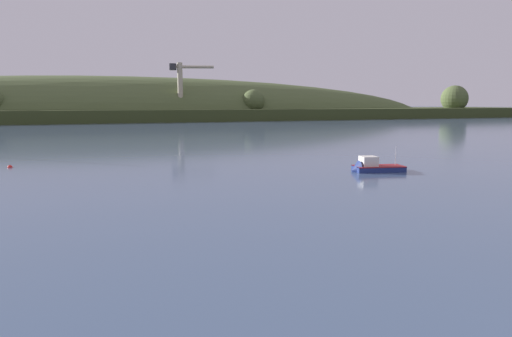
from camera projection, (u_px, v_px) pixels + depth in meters
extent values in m
cube|color=#35401E|center=(125.00, 115.00, 186.99)|extent=(409.05, 83.81, 4.64)
ellipsoid|color=#4C5B33|center=(116.00, 119.00, 202.48)|extent=(329.30, 90.48, 37.53)
sphere|color=#4C5B33|center=(254.00, 101.00, 196.66)|extent=(9.80, 9.80, 9.80)
sphere|color=#4C5B33|center=(454.00, 99.00, 234.18)|extent=(13.40, 13.40, 13.40)
cube|color=#4C4C51|center=(181.00, 118.00, 186.81)|extent=(6.07, 6.07, 2.00)
cylinder|color=#BCB293|center=(180.00, 89.00, 185.14)|extent=(2.13, 2.13, 21.25)
cylinder|color=#BCB293|center=(195.00, 67.00, 184.26)|extent=(14.49, 6.64, 1.17)
cube|color=#333338|center=(173.00, 67.00, 183.68)|extent=(3.34, 3.66, 2.55)
cube|color=navy|center=(379.00, 170.00, 50.01)|extent=(5.81, 3.79, 0.92)
cone|color=navy|center=(355.00, 170.00, 49.60)|extent=(1.40, 2.27, 2.12)
cube|color=maroon|center=(379.00, 166.00, 49.95)|extent=(5.83, 3.83, 0.08)
cube|color=silver|center=(369.00, 161.00, 49.68)|extent=(2.08, 2.10, 1.05)
cube|color=#192833|center=(362.00, 160.00, 49.54)|extent=(0.48, 1.46, 0.59)
cylinder|color=#B2B2B7|center=(396.00, 156.00, 50.08)|extent=(0.06, 0.06, 2.09)
sphere|color=red|center=(10.00, 167.00, 53.02)|extent=(0.55, 0.55, 0.55)
cylinder|color=black|center=(10.00, 165.00, 52.97)|extent=(0.04, 0.04, 0.08)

